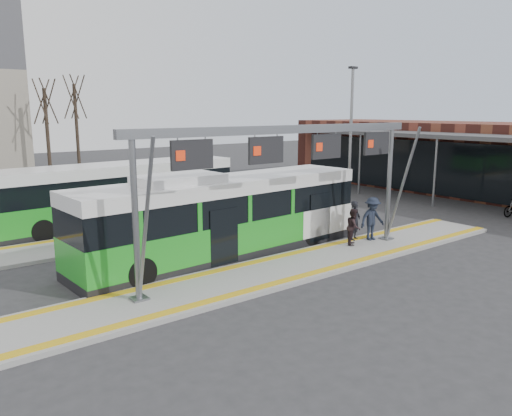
{
  "coord_description": "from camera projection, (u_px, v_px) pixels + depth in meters",
  "views": [
    {
      "loc": [
        -12.52,
        -13.42,
        5.89
      ],
      "look_at": [
        0.13,
        3.0,
        1.81
      ],
      "focal_mm": 35.0,
      "sensor_mm": 36.0,
      "label": 1
    }
  ],
  "objects": [
    {
      "name": "passenger_c",
      "position": [
        372.0,
        219.0,
        22.24
      ],
      "size": [
        1.36,
        0.91,
        1.95
      ],
      "primitive_type": "imported",
      "rotation": [
        0.0,
        0.0,
        -0.16
      ],
      "color": "#1B2231",
      "rests_on": "platform_main"
    },
    {
      "name": "passenger_a",
      "position": [
        355.0,
        221.0,
        22.27
      ],
      "size": [
        0.75,
        0.62,
        1.77
      ],
      "primitive_type": "imported",
      "rotation": [
        0.0,
        0.0,
        0.34
      ],
      "color": "black",
      "rests_on": "platform_main"
    },
    {
      "name": "gantry",
      "position": [
        291.0,
        154.0,
        18.22
      ],
      "size": [
        13.0,
        1.68,
        5.2
      ],
      "color": "slate",
      "rests_on": "platform_main"
    },
    {
      "name": "passenger_b",
      "position": [
        354.0,
        227.0,
        21.51
      ],
      "size": [
        0.97,
        0.94,
        1.58
      ],
      "primitive_type": "imported",
      "rotation": [
        0.0,
        0.0,
        0.65
      ],
      "color": "black",
      "rests_on": "platform_main"
    },
    {
      "name": "bg_bus_green",
      "position": [
        120.0,
        194.0,
        26.07
      ],
      "size": [
        12.81,
        3.53,
        3.16
      ],
      "rotation": [
        0.0,
        0.0,
        0.07
      ],
      "color": "black",
      "rests_on": "ground"
    },
    {
      "name": "hero_bus",
      "position": [
        224.0,
        217.0,
        20.24
      ],
      "size": [
        12.93,
        3.43,
        3.52
      ],
      "rotation": [
        0.0,
        0.0,
        0.06
      ],
      "color": "black",
      "rests_on": "ground"
    },
    {
      "name": "tree_left",
      "position": [
        45.0,
        102.0,
        38.57
      ],
      "size": [
        1.4,
        1.4,
        8.56
      ],
      "color": "#382B21",
      "rests_on": "ground"
    },
    {
      "name": "station_building",
      "position": [
        493.0,
        159.0,
        34.75
      ],
      "size": [
        11.5,
        32.0,
        5.0
      ],
      "color": "brown",
      "rests_on": "ground"
    },
    {
      "name": "platform_main",
      "position": [
        301.0,
        265.0,
        19.05
      ],
      "size": [
        22.0,
        3.0,
        0.15
      ],
      "primitive_type": "cube",
      "color": "gray",
      "rests_on": "ground"
    },
    {
      "name": "tree_mid",
      "position": [
        75.0,
        97.0,
        42.74
      ],
      "size": [
        1.4,
        1.4,
        9.15
      ],
      "color": "#382B21",
      "rests_on": "ground"
    },
    {
      "name": "tactile_second",
      "position": [
        109.0,
        232.0,
        23.75
      ],
      "size": [
        20.0,
        0.35,
        0.02
      ],
      "color": "gold",
      "rests_on": "platform_second"
    },
    {
      "name": "lamp_east",
      "position": [
        351.0,
        139.0,
        27.45
      ],
      "size": [
        0.5,
        0.25,
        8.18
      ],
      "color": "slate",
      "rests_on": "ground"
    },
    {
      "name": "platform_second",
      "position": [
        118.0,
        239.0,
        22.87
      ],
      "size": [
        20.0,
        3.0,
        0.15
      ],
      "primitive_type": "cube",
      "color": "gray",
      "rests_on": "ground"
    },
    {
      "name": "tactile_main",
      "position": [
        301.0,
        263.0,
        19.03
      ],
      "size": [
        22.0,
        2.65,
        0.02
      ],
      "color": "gold",
      "rests_on": "platform_main"
    },
    {
      "name": "ground",
      "position": [
        301.0,
        267.0,
        19.06
      ],
      "size": [
        120.0,
        120.0,
        0.0
      ],
      "primitive_type": "plane",
      "color": "#2D2D30",
      "rests_on": "ground"
    }
  ]
}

